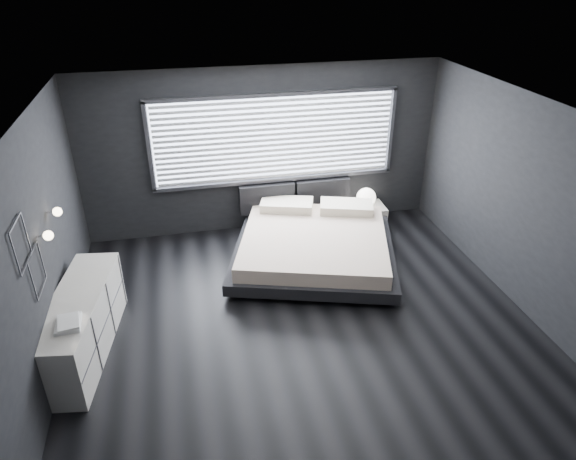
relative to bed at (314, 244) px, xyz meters
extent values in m
plane|color=black|center=(-0.54, -1.39, -0.30)|extent=(6.00, 6.00, 0.00)
plane|color=white|center=(-0.54, -1.39, 2.50)|extent=(6.00, 6.00, 0.00)
cube|color=black|center=(-0.54, 1.36, 1.10)|extent=(6.00, 0.04, 2.80)
cube|color=black|center=(-0.54, -4.14, 1.10)|extent=(6.00, 0.04, 2.80)
cube|color=black|center=(-3.54, -1.39, 1.10)|extent=(0.04, 5.50, 2.80)
cube|color=black|center=(2.46, -1.39, 1.10)|extent=(0.04, 5.50, 2.80)
cube|color=white|center=(-0.34, 1.34, 1.31)|extent=(4.00, 0.02, 1.38)
cube|color=#47474C|center=(-2.38, 1.31, 1.31)|extent=(0.06, 0.08, 1.48)
cube|color=#47474C|center=(1.70, 1.31, 1.31)|extent=(0.06, 0.08, 1.48)
cube|color=#47474C|center=(-0.34, 1.31, 2.04)|extent=(4.14, 0.08, 0.06)
cube|color=#47474C|center=(-0.34, 1.31, 0.58)|extent=(4.14, 0.08, 0.06)
cube|color=silver|center=(-0.34, 1.28, 1.31)|extent=(3.94, 0.03, 1.32)
cube|color=black|center=(-0.51, 1.25, 0.27)|extent=(0.96, 0.16, 0.52)
cube|color=black|center=(0.49, 1.25, 0.27)|extent=(0.96, 0.16, 0.52)
cylinder|color=silver|center=(-3.49, -1.34, 1.30)|extent=(0.10, 0.02, 0.02)
sphere|color=#FFE5B7|center=(-3.42, -1.34, 1.30)|extent=(0.11, 0.11, 0.11)
cylinder|color=silver|center=(-3.49, -0.74, 1.30)|extent=(0.10, 0.02, 0.02)
sphere|color=#FFE5B7|center=(-3.42, -0.74, 1.30)|extent=(0.11, 0.11, 0.11)
cube|color=#47474C|center=(-3.52, -1.94, 1.78)|extent=(0.01, 0.46, 0.02)
cube|color=#47474C|center=(-3.52, -1.94, 1.32)|extent=(0.01, 0.46, 0.02)
cube|color=#47474C|center=(-3.52, -1.71, 1.55)|extent=(0.01, 0.02, 0.46)
cube|color=#47474C|center=(-3.52, -2.17, 1.55)|extent=(0.01, 0.02, 0.46)
cube|color=#47474C|center=(-3.52, -1.69, 1.31)|extent=(0.01, 0.46, 0.02)
cube|color=#47474C|center=(-3.52, -1.69, 0.85)|extent=(0.01, 0.46, 0.02)
cube|color=#47474C|center=(-3.52, -1.46, 1.08)|extent=(0.01, 0.02, 0.46)
cube|color=#47474C|center=(-3.52, -1.92, 1.08)|extent=(0.01, 0.02, 0.46)
cube|color=black|center=(-1.31, -0.63, -0.25)|extent=(0.17, 0.17, 0.09)
cube|color=black|center=(0.72, -1.27, -0.25)|extent=(0.17, 0.17, 0.09)
cube|color=black|center=(-0.74, 1.18, -0.25)|extent=(0.17, 0.17, 0.09)
cube|color=black|center=(1.28, 0.54, -0.25)|extent=(0.17, 0.17, 0.09)
cube|color=black|center=(-0.01, -0.04, -0.12)|extent=(3.05, 2.98, 0.18)
cube|color=beige|center=(-0.01, -0.04, 0.08)|extent=(2.75, 2.75, 0.22)
cube|color=beige|center=(-0.23, 0.94, 0.27)|extent=(0.97, 0.71, 0.15)
cube|color=beige|center=(0.73, 0.64, 0.27)|extent=(0.97, 0.71, 0.15)
cube|color=beige|center=(1.25, 1.00, -0.12)|extent=(0.62, 0.53, 0.35)
sphere|color=white|center=(1.22, 1.00, 0.23)|extent=(0.34, 0.34, 0.34)
cube|color=beige|center=(-3.29, -1.41, 0.10)|extent=(0.86, 2.05, 0.80)
cube|color=#47474C|center=(-3.01, -1.45, 0.10)|extent=(0.31, 1.95, 0.78)
cube|color=white|center=(-3.28, -1.93, 0.52)|extent=(0.27, 0.35, 0.04)
cube|color=white|center=(-3.27, -1.95, 0.55)|extent=(0.26, 0.33, 0.03)
camera|label=1|loc=(-1.93, -6.71, 4.05)|focal=32.00mm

